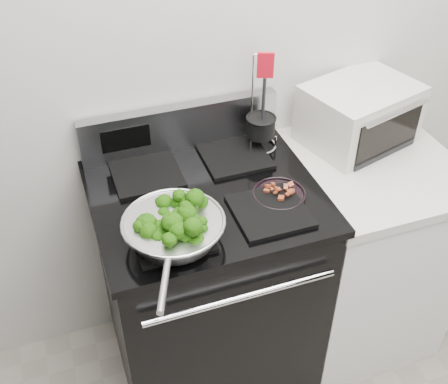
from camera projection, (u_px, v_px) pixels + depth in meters
name	position (u px, v px, depth m)	size (l,w,h in m)	color
back_wall	(253.00, 34.00, 2.03)	(4.00, 0.02, 2.70)	silver
gas_range	(208.00, 283.00, 2.24)	(0.79, 0.69, 1.13)	black
counter	(358.00, 248.00, 2.43)	(0.62, 0.68, 0.92)	white
skillet	(174.00, 228.00, 1.73)	(0.33, 0.49, 0.07)	silver
broccoli_pile	(173.00, 223.00, 1.72)	(0.25, 0.25, 0.09)	black
bacon_plate	(279.00, 192.00, 1.93)	(0.19, 0.19, 0.04)	black
utensil_holder	(261.00, 131.00, 2.13)	(0.13, 0.13, 0.40)	silver
toaster_oven	(359.00, 114.00, 2.19)	(0.48, 0.41, 0.24)	beige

